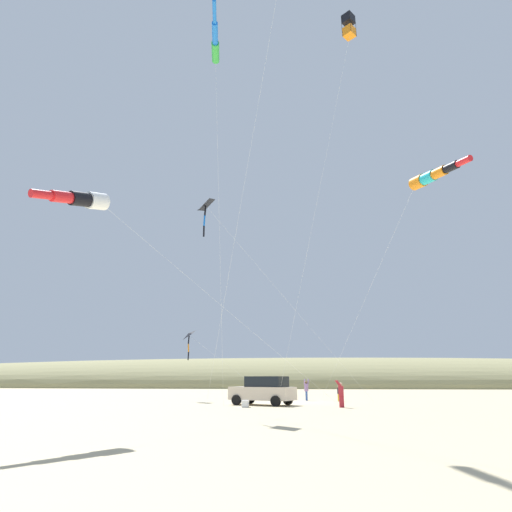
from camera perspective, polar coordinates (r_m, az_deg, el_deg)
The scene contains 13 objects.
ground_plane at distance 34.13m, azimuth 5.12°, elevation -18.86°, with size 600.00×600.00×0.00m, color #C6B58C.
dune_ridge_grassy at distance 89.10m, azimuth 5.65°, elevation -17.08°, with size 28.00×240.00×11.45m, color #938E60.
parked_car at distance 30.05m, azimuth 1.01°, elevation -17.49°, with size 3.39×4.68×1.85m.
cooler_box at distance 27.85m, azimuth -1.45°, elevation -19.13°, with size 0.62×0.42×0.42m.
person_adult_flyer at distance 36.37m, azimuth 6.75°, elevation -17.20°, with size 0.53×0.42×1.68m.
person_child_green_jacket at distance 35.62m, azimuth 11.03°, elevation -17.38°, with size 0.31×0.39×1.30m.
person_child_grey_jacket at distance 28.10m, azimuth 11.28°, elevation -17.44°, with size 0.44×0.54×1.62m.
kite_windsock_rainbow_low_near at distance 24.43m, azimuth -5.47°, elevation 26.47°, with size 14.32×1.79×18.52m.
kite_delta_magenta_far_left at distance 35.98m, azimuth -8.99°, elevation -10.43°, with size 2.50×7.56×5.56m.
kite_box_white_trailing at distance 29.16m, azimuth 12.27°, elevation 27.75°, with size 8.53×5.41×22.53m.
kite_windsock_striped_overhead at distance 26.86m, azimuth 22.44°, elevation 9.85°, with size 17.60×7.46×13.46m.
kite_delta_small_distant at distance 24.40m, azimuth -6.75°, elevation 6.67°, with size 11.99×10.99×11.54m.
kite_windsock_long_streamer_right at distance 18.01m, azimuth -22.30°, elevation 7.01°, with size 15.75×11.73×9.03m.
Camera 1 is at (34.08, 0.53, 1.71)m, focal length 29.93 mm.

